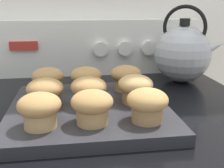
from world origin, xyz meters
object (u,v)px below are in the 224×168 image
object	(u,v)px
muffin_r1_c0	(45,92)
muffin_r1_c2	(135,88)
muffin_r0_c0	(40,109)
muffin_r1_c1	(90,90)
muffin_r0_c1	(93,106)
muffin_r2_c0	(48,79)
muffin_r0_c2	(147,104)
muffin_r2_c1	(88,78)
muffin_pan	(91,110)
muffin_r2_c2	(126,77)
tea_kettle	(183,53)

from	to	relation	value
muffin_r1_c0	muffin_r1_c2	bearing A→B (deg)	0.86
muffin_r0_c0	muffin_r1_c1	distance (m)	0.13
muffin_r1_c0	muffin_r1_c1	world-z (taller)	same
muffin_r0_c1	muffin_r2_c0	size ratio (longest dim) A/B	1.00
muffin_r0_c2	muffin_r2_c1	size ratio (longest dim) A/B	1.00
muffin_pan	muffin_r2_c0	world-z (taller)	muffin_r2_c0
muffin_r2_c0	muffin_r2_c2	world-z (taller)	same
muffin_pan	muffin_r1_c0	size ratio (longest dim) A/B	4.38
muffin_r0_c1	muffin_r2_c1	world-z (taller)	same
muffin_pan	muffin_r2_c1	bearing A→B (deg)	89.67
muffin_r0_c2	muffin_r2_c2	distance (m)	0.18
muffin_r0_c2	muffin_r1_c2	xyz separation A→B (m)	(0.00, 0.10, 0.00)
muffin_r1_c2	tea_kettle	distance (m)	0.29
muffin_r1_c0	tea_kettle	xyz separation A→B (m)	(0.37, 0.22, 0.03)
muffin_r0_c0	muffin_r1_c1	xyz separation A→B (m)	(0.09, 0.09, 0.00)
muffin_r0_c2	muffin_r1_c2	size ratio (longest dim) A/B	1.00
muffin_r0_c1	muffin_r2_c1	xyz separation A→B (m)	(0.00, 0.18, 0.00)
muffin_r1_c2	muffin_r2_c2	xyz separation A→B (m)	(-0.00, 0.09, 0.00)
muffin_pan	muffin_r1_c1	world-z (taller)	muffin_r1_c1
muffin_r1_c1	muffin_r2_c2	world-z (taller)	same
muffin_r0_c0	muffin_r2_c2	world-z (taller)	same
muffin_pan	muffin_r1_c0	world-z (taller)	muffin_r1_c0
muffin_r0_c2	muffin_r2_c0	distance (m)	0.26
muffin_r1_c1	muffin_r0_c1	bearing A→B (deg)	-90.05
muffin_r0_c0	muffin_r1_c2	distance (m)	0.20
muffin_r1_c0	muffin_r2_c2	distance (m)	0.20
muffin_r1_c0	tea_kettle	distance (m)	0.43
muffin_r2_c0	muffin_pan	bearing A→B (deg)	-45.96
muffin_r2_c0	muffin_r0_c1	bearing A→B (deg)	-64.31
muffin_r0_c2	muffin_r1_c1	world-z (taller)	same
muffin_pan	tea_kettle	world-z (taller)	tea_kettle
muffin_r1_c1	muffin_r2_c0	size ratio (longest dim) A/B	1.00
tea_kettle	muffin_r2_c0	bearing A→B (deg)	-161.47
muffin_pan	muffin_r1_c2	xyz separation A→B (m)	(0.09, 0.00, 0.04)
muffin_r1_c1	muffin_r2_c1	distance (m)	0.09
muffin_r1_c2	muffin_r2_c1	distance (m)	0.13
muffin_r0_c0	muffin_r2_c2	size ratio (longest dim) A/B	1.00
muffin_pan	muffin_r2_c0	bearing A→B (deg)	134.04
muffin_r1_c0	muffin_r2_c2	world-z (taller)	same
muffin_r0_c0	muffin_r1_c2	xyz separation A→B (m)	(0.18, 0.09, 0.00)
muffin_pan	muffin_r2_c2	xyz separation A→B (m)	(0.09, 0.09, 0.04)
muffin_r0_c2	muffin_r0_c0	bearing A→B (deg)	179.54
muffin_r1_c1	muffin_r2_c0	xyz separation A→B (m)	(-0.09, 0.10, 0.00)
muffin_pan	muffin_r2_c2	distance (m)	0.13
muffin_r0_c2	muffin_r2_c2	size ratio (longest dim) A/B	1.00
muffin_pan	muffin_r0_c0	bearing A→B (deg)	-134.47
muffin_r0_c2	muffin_r2_c0	bearing A→B (deg)	134.06
muffin_r2_c0	tea_kettle	xyz separation A→B (m)	(0.37, 0.12, 0.03)
muffin_pan	muffin_r0_c1	bearing A→B (deg)	-91.54
muffin_r1_c0	muffin_r2_c0	world-z (taller)	same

